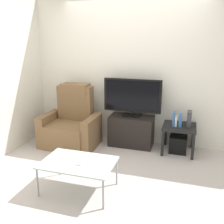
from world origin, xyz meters
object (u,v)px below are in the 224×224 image
side_table (179,130)px  book_middle (176,121)px  television (132,97)px  coffee_table (78,164)px  book_rightmost (180,120)px  tv_stand (131,131)px  recliner_armchair (72,124)px  book_leftmost (174,119)px  cell_phone (79,162)px  game_console (189,119)px  subwoofer_box (178,144)px

side_table → book_middle: 0.17m
television → side_table: size_ratio=1.87×
book_middle → coffee_table: 1.89m
book_middle → book_rightmost: (0.07, 0.00, 0.02)m
tv_stand → television: 0.62m
television → recliner_armchair: 1.20m
book_leftmost → coffee_table: (-1.03, -1.54, -0.22)m
television → book_middle: television is taller
side_table → cell_phone: side_table is taller
book_middle → game_console: 0.21m
book_rightmost → recliner_armchair: bearing=-174.0°
tv_stand → cell_phone: (-0.28, -1.62, 0.13)m
coffee_table → recliner_armchair: bearing=118.9°
recliner_armchair → coffee_table: 1.53m
television → book_middle: bearing=-6.4°
television → side_table: bearing=-4.6°
tv_stand → book_middle: 0.82m
recliner_armchair → book_rightmost: size_ratio=5.34×
television → subwoofer_box: 1.12m
game_console → coffee_table: (-1.28, -1.57, -0.23)m
subwoofer_box → coffee_table: bearing=-126.0°
tv_stand → coffee_table: 1.64m
book_middle → game_console: game_console is taller
subwoofer_box → book_rightmost: size_ratio=1.42×
book_rightmost → game_console: size_ratio=0.79×
tv_stand → recliner_armchair: recliner_armchair is taller
television → recliner_armchair: (-1.04, -0.29, -0.52)m
subwoofer_box → coffee_table: coffee_table is taller
television → game_console: 1.02m
side_table → book_leftmost: 0.22m
television → tv_stand: bearing=-90.0°
game_console → cell_phone: game_console is taller
cell_phone → subwoofer_box: bearing=41.0°
recliner_armchair → side_table: recliner_armchair is taller
tv_stand → book_rightmost: (0.84, -0.07, 0.30)m
recliner_armchair → book_middle: (1.81, 0.20, 0.18)m
coffee_table → tv_stand: bearing=79.3°
game_console → side_table: bearing=-176.1°
book_rightmost → tv_stand: bearing=175.4°
coffee_table → game_console: bearing=50.9°
recliner_armchair → game_console: 2.04m
cell_phone → side_table: bearing=41.0°
tv_stand → book_leftmost: size_ratio=3.26×
subwoofer_box → coffee_table: (-1.13, -1.56, 0.23)m
book_rightmost → cell_phone: book_rightmost is taller
book_rightmost → game_console: (0.13, 0.03, 0.03)m
tv_stand → coffee_table: tv_stand is taller
recliner_armchair → cell_phone: 1.55m
book_leftmost → cell_phone: bearing=-123.1°
television → coffee_table: size_ratio=1.12×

